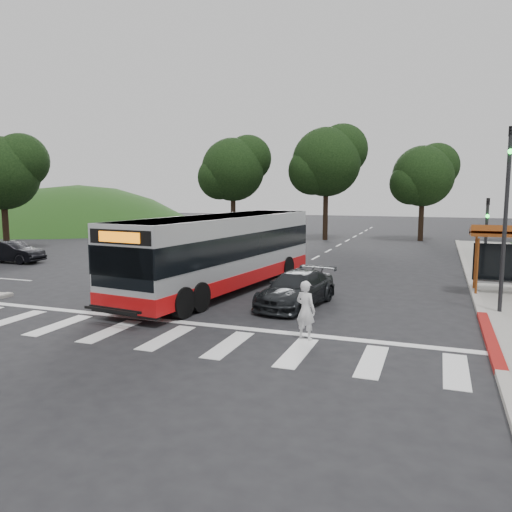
% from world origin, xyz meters
% --- Properties ---
extents(ground, '(140.00, 140.00, 0.00)m').
position_xyz_m(ground, '(0.00, 0.00, 0.00)').
color(ground, black).
rests_on(ground, ground).
extents(curb_east, '(0.30, 40.00, 0.15)m').
position_xyz_m(curb_east, '(9.00, 8.00, 0.07)').
color(curb_east, '#9E9991').
rests_on(curb_east, ground).
extents(curb_east_red, '(0.32, 6.00, 0.15)m').
position_xyz_m(curb_east_red, '(9.00, -2.00, 0.08)').
color(curb_east_red, maroon).
rests_on(curb_east_red, ground).
extents(hillside_nw, '(44.00, 44.00, 10.00)m').
position_xyz_m(hillside_nw, '(-32.00, 30.00, 0.00)').
color(hillside_nw, '#1C3F14').
rests_on(hillside_nw, ground).
extents(crosswalk_ladder, '(18.00, 2.60, 0.01)m').
position_xyz_m(crosswalk_ladder, '(0.00, -5.00, 0.01)').
color(crosswalk_ladder, silver).
rests_on(crosswalk_ladder, ground).
extents(traffic_signal_ne_tall, '(0.18, 0.37, 6.50)m').
position_xyz_m(traffic_signal_ne_tall, '(9.60, 1.49, 3.88)').
color(traffic_signal_ne_tall, black).
rests_on(traffic_signal_ne_tall, ground).
extents(traffic_signal_ne_short, '(0.18, 0.37, 4.00)m').
position_xyz_m(traffic_signal_ne_short, '(9.60, 8.49, 2.48)').
color(traffic_signal_ne_short, black).
rests_on(traffic_signal_ne_short, ground).
extents(tree_north_a, '(6.60, 6.15, 10.17)m').
position_xyz_m(tree_north_a, '(-1.92, 26.07, 6.92)').
color(tree_north_a, black).
rests_on(tree_north_a, ground).
extents(tree_north_b, '(5.72, 5.33, 8.43)m').
position_xyz_m(tree_north_b, '(6.07, 28.06, 5.66)').
color(tree_north_b, black).
rests_on(tree_north_b, ground).
extents(tree_north_c, '(6.16, 5.74, 9.30)m').
position_xyz_m(tree_north_c, '(-9.92, 24.06, 6.29)').
color(tree_north_c, black).
rests_on(tree_north_c, ground).
extents(tree_west_a, '(5.72, 5.33, 8.43)m').
position_xyz_m(tree_west_a, '(-21.93, 10.06, 5.66)').
color(tree_west_a, black).
rests_on(tree_west_a, ground).
extents(transit_bus, '(4.29, 12.90, 3.27)m').
position_xyz_m(transit_bus, '(-1.35, 2.11, 1.63)').
color(transit_bus, '#BABDBF').
rests_on(transit_bus, ground).
extents(pedestrian, '(0.75, 0.62, 1.75)m').
position_xyz_m(pedestrian, '(3.90, -3.72, 0.88)').
color(pedestrian, white).
rests_on(pedestrian, ground).
extents(dark_sedan, '(2.55, 4.74, 1.31)m').
position_xyz_m(dark_sedan, '(2.50, 0.31, 0.65)').
color(dark_sedan, black).
rests_on(dark_sedan, ground).
extents(west_car_black, '(4.04, 1.58, 1.31)m').
position_xyz_m(west_car_black, '(-16.83, 5.50, 0.66)').
color(west_car_black, black).
rests_on(west_car_black, ground).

